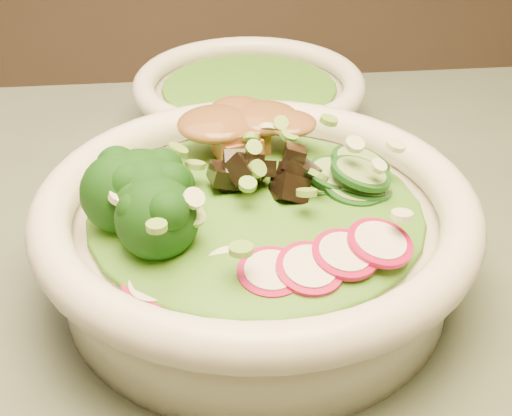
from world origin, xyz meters
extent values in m
cylinder|color=white|center=(-0.22, 0.01, 0.78)|extent=(0.27, 0.27, 0.06)
torus|color=white|center=(-0.22, 0.01, 0.82)|extent=(0.31, 0.31, 0.03)
cylinder|color=white|center=(-0.21, 0.26, 0.77)|extent=(0.21, 0.21, 0.04)
torus|color=white|center=(-0.21, 0.26, 0.80)|extent=(0.23, 0.23, 0.02)
ellipsoid|color=#2E6214|center=(-0.22, 0.01, 0.82)|extent=(0.23, 0.23, 0.03)
ellipsoid|color=#2E6214|center=(-0.21, 0.26, 0.80)|extent=(0.15, 0.15, 0.02)
ellipsoid|color=brown|center=(-0.23, 0.08, 0.85)|extent=(0.08, 0.06, 0.02)
camera|label=1|loc=(-0.27, -0.40, 1.08)|focal=50.00mm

